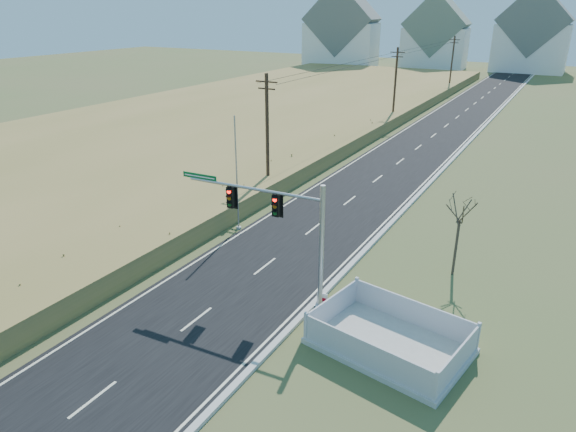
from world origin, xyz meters
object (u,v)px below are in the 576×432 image
object	(u,v)px
fence_enclosure	(389,342)
flagpole	(237,186)
traffic_signal_mast	(286,227)
bare_tree	(461,208)
open_sign	(322,299)

from	to	relation	value
fence_enclosure	flagpole	distance (m)	14.95
traffic_signal_mast	bare_tree	world-z (taller)	traffic_signal_mast
open_sign	bare_tree	distance (m)	8.65
traffic_signal_mast	fence_enclosure	xyz separation A→B (m)	(5.76, -1.28, -3.63)
fence_enclosure	flagpole	size ratio (longest dim) A/B	0.92
open_sign	flagpole	bearing A→B (deg)	144.06
flagpole	bare_tree	bearing A→B (deg)	2.53
open_sign	bare_tree	bearing A→B (deg)	49.85
flagpole	bare_tree	world-z (taller)	flagpole
fence_enclosure	bare_tree	bearing A→B (deg)	94.35
fence_enclosure	bare_tree	xyz separation A→B (m)	(0.84, 7.94, 3.55)
fence_enclosure	bare_tree	size ratio (longest dim) A/B	1.44
traffic_signal_mast	open_sign	size ratio (longest dim) A/B	11.88
flagpole	open_sign	bearing A→B (deg)	-32.97
open_sign	flagpole	size ratio (longest dim) A/B	0.09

